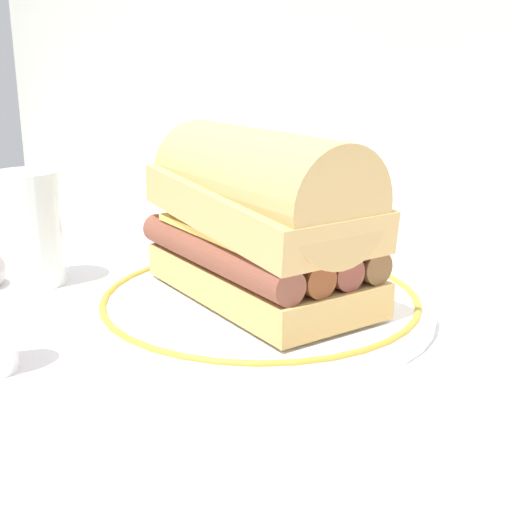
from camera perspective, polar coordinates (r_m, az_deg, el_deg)
name	(u,v)px	position (r m, az deg, el deg)	size (l,w,h in m)	color
ground_plane	(273,305)	(0.55, 1.39, -4.15)	(1.50, 1.50, 0.00)	white
plate	(256,301)	(0.54, 0.00, -3.82)	(0.27, 0.27, 0.01)	white
sausage_sandwich	(256,216)	(0.52, 0.00, 3.40)	(0.21, 0.16, 0.13)	tan
drinking_glass	(31,235)	(0.62, -18.34, 1.66)	(0.06, 0.06, 0.10)	silver
butter_knife	(218,231)	(0.76, -3.20, 2.09)	(0.12, 0.12, 0.01)	silver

